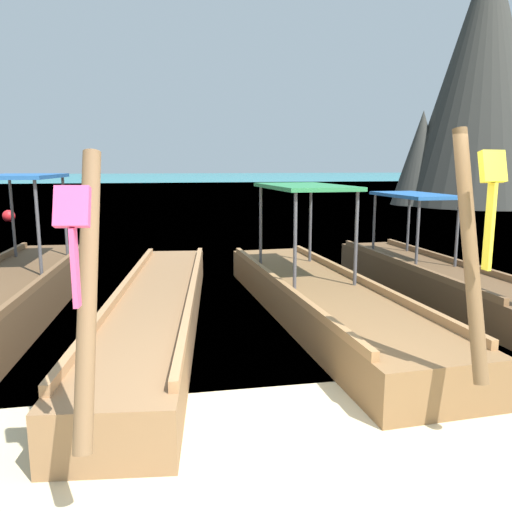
{
  "coord_description": "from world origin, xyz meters",
  "views": [
    {
      "loc": [
        -1.28,
        -3.34,
        2.26
      ],
      "look_at": [
        0.0,
        3.45,
        1.0
      ],
      "focal_mm": 35.77,
      "sensor_mm": 36.0,
      "label": 1
    }
  ],
  "objects_px": {
    "longtail_boat_violet_ribbon": "(431,276)",
    "longtail_boat_turquoise_ribbon": "(15,290)",
    "longtail_boat_pink_ribbon": "(158,311)",
    "karst_rock": "(480,79)",
    "longtail_boat_yellow_ribbon": "(321,297)",
    "mooring_buoy_near": "(9,216)"
  },
  "relations": [
    {
      "from": "karst_rock",
      "to": "longtail_boat_yellow_ribbon",
      "type": "bearing_deg",
      "value": -128.12
    },
    {
      "from": "karst_rock",
      "to": "longtail_boat_violet_ribbon",
      "type": "bearing_deg",
      "value": -124.91
    },
    {
      "from": "longtail_boat_turquoise_ribbon",
      "to": "longtail_boat_pink_ribbon",
      "type": "bearing_deg",
      "value": -29.42
    },
    {
      "from": "karst_rock",
      "to": "mooring_buoy_near",
      "type": "distance_m",
      "value": 24.13
    },
    {
      "from": "mooring_buoy_near",
      "to": "longtail_boat_turquoise_ribbon",
      "type": "bearing_deg",
      "value": -74.71
    },
    {
      "from": "longtail_boat_pink_ribbon",
      "to": "longtail_boat_yellow_ribbon",
      "type": "bearing_deg",
      "value": 2.48
    },
    {
      "from": "mooring_buoy_near",
      "to": "karst_rock",
      "type": "bearing_deg",
      "value": 10.98
    },
    {
      "from": "longtail_boat_yellow_ribbon",
      "to": "karst_rock",
      "type": "distance_m",
      "value": 24.68
    },
    {
      "from": "longtail_boat_turquoise_ribbon",
      "to": "longtail_boat_violet_ribbon",
      "type": "relative_size",
      "value": 0.98
    },
    {
      "from": "longtail_boat_yellow_ribbon",
      "to": "longtail_boat_violet_ribbon",
      "type": "xyz_separation_m",
      "value": [
        2.32,
        0.98,
        -0.0
      ]
    },
    {
      "from": "longtail_boat_turquoise_ribbon",
      "to": "longtail_boat_violet_ribbon",
      "type": "distance_m",
      "value": 6.81
    },
    {
      "from": "mooring_buoy_near",
      "to": "longtail_boat_pink_ribbon",
      "type": "bearing_deg",
      "value": -68.29
    },
    {
      "from": "mooring_buoy_near",
      "to": "longtail_boat_yellow_ribbon",
      "type": "bearing_deg",
      "value": -60.5
    },
    {
      "from": "karst_rock",
      "to": "mooring_buoy_near",
      "type": "xyz_separation_m",
      "value": [
        -22.83,
        -4.43,
        -6.46
      ]
    },
    {
      "from": "longtail_boat_pink_ribbon",
      "to": "mooring_buoy_near",
      "type": "height_order",
      "value": "longtail_boat_pink_ribbon"
    },
    {
      "from": "longtail_boat_turquoise_ribbon",
      "to": "karst_rock",
      "type": "height_order",
      "value": "karst_rock"
    },
    {
      "from": "longtail_boat_turquoise_ribbon",
      "to": "longtail_boat_violet_ribbon",
      "type": "height_order",
      "value": "longtail_boat_violet_ribbon"
    },
    {
      "from": "longtail_boat_turquoise_ribbon",
      "to": "longtail_boat_violet_ribbon",
      "type": "xyz_separation_m",
      "value": [
        6.81,
        -0.12,
        -0.05
      ]
    },
    {
      "from": "longtail_boat_turquoise_ribbon",
      "to": "longtail_boat_pink_ribbon",
      "type": "relative_size",
      "value": 0.81
    },
    {
      "from": "longtail_boat_violet_ribbon",
      "to": "karst_rock",
      "type": "distance_m",
      "value": 22.59
    },
    {
      "from": "longtail_boat_violet_ribbon",
      "to": "longtail_boat_turquoise_ribbon",
      "type": "bearing_deg",
      "value": 179.02
    },
    {
      "from": "longtail_boat_violet_ribbon",
      "to": "karst_rock",
      "type": "xyz_separation_m",
      "value": [
        12.4,
        17.77,
        6.37
      ]
    }
  ]
}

